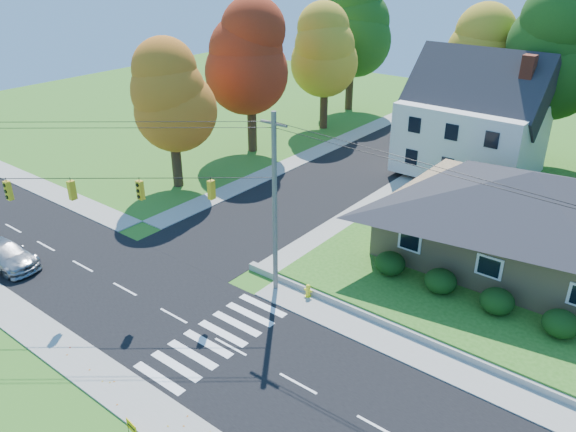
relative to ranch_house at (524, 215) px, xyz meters
name	(u,v)px	position (x,y,z in m)	size (l,w,h in m)	color
ground	(231,347)	(-8.00, -16.00, -3.27)	(120.00, 120.00, 0.00)	#3D7923
road_main	(231,347)	(-8.00, -16.00, -3.26)	(90.00, 8.00, 0.02)	black
road_cross	(368,161)	(-16.00, 10.00, -3.25)	(8.00, 44.00, 0.02)	black
sidewalk_north	(295,299)	(-8.00, -11.00, -3.23)	(90.00, 2.00, 0.08)	#9C9A90
sidewalk_south	(146,408)	(-8.00, -21.00, -3.23)	(90.00, 2.00, 0.08)	#9C9A90
ranch_house	(524,215)	(0.00, 0.00, 0.00)	(14.60, 10.60, 5.40)	tan
colonial_house	(473,122)	(-7.96, 12.00, 1.32)	(10.40, 8.40, 9.60)	silver
hedge_row	(468,291)	(-0.50, -6.20, -2.13)	(10.70, 1.70, 1.27)	#163A10
traffic_infrastructure	(244,239)	(-8.15, -14.65, 1.88)	(38.10, 10.66, 10.00)	#666059
tree_lot_0	(483,60)	(-10.00, 18.00, 5.04)	(6.72, 6.72, 12.51)	#3F2A19
tree_lot_1	(556,53)	(-4.00, 17.00, 6.35)	(7.84, 7.84, 14.60)	#3F2A19
tree_west_0	(171,96)	(-25.00, -4.00, 3.89)	(6.16, 6.16, 11.47)	#3F2A19
tree_west_1	(250,57)	(-26.00, 6.00, 5.20)	(7.28, 7.28, 13.56)	#3F2A19
tree_west_2	(325,51)	(-25.00, 16.00, 4.54)	(6.72, 6.72, 12.51)	#3F2A19
tree_west_3	(352,27)	(-27.00, 24.00, 5.85)	(7.84, 7.84, 14.60)	#3F2A19
silver_sedan	(4,254)	(-23.67, -18.72, -2.51)	(2.05, 5.04, 1.46)	#A2A1A4
white_car	(418,128)	(-16.16, 19.85, -2.53)	(1.52, 4.37, 1.44)	silver
fire_hydrant	(308,291)	(-7.60, -10.38, -2.88)	(0.46, 0.36, 0.80)	#FFF11C
yard_sign	(132,427)	(-7.15, -22.30, -2.65)	(0.68, 0.11, 0.86)	black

